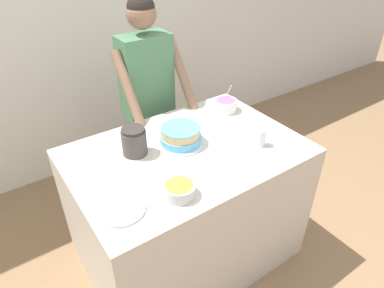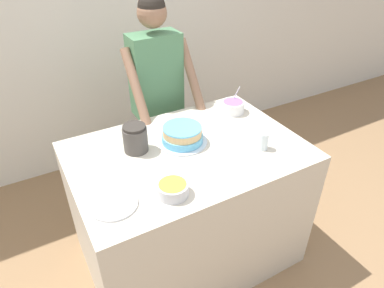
{
  "view_description": "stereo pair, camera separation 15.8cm",
  "coord_description": "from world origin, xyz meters",
  "px_view_note": "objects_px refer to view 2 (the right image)",
  "views": [
    {
      "loc": [
        -0.95,
        -0.94,
        2.12
      ],
      "look_at": [
        0.0,
        0.43,
        1.01
      ],
      "focal_mm": 32.0,
      "sensor_mm": 36.0,
      "label": 1
    },
    {
      "loc": [
        -0.81,
        -1.02,
        2.12
      ],
      "look_at": [
        0.0,
        0.43,
        1.01
      ],
      "focal_mm": 32.0,
      "sensor_mm": 36.0,
      "label": 2
    }
  ],
  "objects_px": {
    "person_baker": "(157,86)",
    "frosting_bowl_purple": "(233,106)",
    "drinking_glass": "(263,141)",
    "frosting_bowl_orange": "(173,189)",
    "cake": "(182,135)",
    "ceramic_plate": "(113,204)",
    "stoneware_jar": "(135,138)"
  },
  "relations": [
    {
      "from": "frosting_bowl_purple",
      "to": "stoneware_jar",
      "type": "bearing_deg",
      "value": -171.62
    },
    {
      "from": "person_baker",
      "to": "frosting_bowl_purple",
      "type": "xyz_separation_m",
      "value": [
        0.39,
        -0.46,
        -0.06
      ]
    },
    {
      "from": "person_baker",
      "to": "cake",
      "type": "bearing_deg",
      "value": -100.59
    },
    {
      "from": "drinking_glass",
      "to": "frosting_bowl_orange",
      "type": "bearing_deg",
      "value": -171.23
    },
    {
      "from": "cake",
      "to": "frosting_bowl_purple",
      "type": "height_order",
      "value": "frosting_bowl_purple"
    },
    {
      "from": "frosting_bowl_orange",
      "to": "ceramic_plate",
      "type": "height_order",
      "value": "frosting_bowl_orange"
    },
    {
      "from": "frosting_bowl_purple",
      "to": "stoneware_jar",
      "type": "height_order",
      "value": "frosting_bowl_purple"
    },
    {
      "from": "ceramic_plate",
      "to": "drinking_glass",
      "type": "bearing_deg",
      "value": 1.68
    },
    {
      "from": "cake",
      "to": "stoneware_jar",
      "type": "distance_m",
      "value": 0.29
    },
    {
      "from": "frosting_bowl_purple",
      "to": "stoneware_jar",
      "type": "xyz_separation_m",
      "value": [
        -0.79,
        -0.12,
        0.04
      ]
    },
    {
      "from": "cake",
      "to": "frosting_bowl_purple",
      "type": "xyz_separation_m",
      "value": [
        0.5,
        0.18,
        -0.01
      ]
    },
    {
      "from": "person_baker",
      "to": "stoneware_jar",
      "type": "distance_m",
      "value": 0.7
    },
    {
      "from": "frosting_bowl_purple",
      "to": "ceramic_plate",
      "type": "xyz_separation_m",
      "value": [
        -1.06,
        -0.5,
        -0.04
      ]
    },
    {
      "from": "frosting_bowl_orange",
      "to": "ceramic_plate",
      "type": "xyz_separation_m",
      "value": [
        -0.29,
        0.07,
        -0.03
      ]
    },
    {
      "from": "ceramic_plate",
      "to": "cake",
      "type": "bearing_deg",
      "value": 30.37
    },
    {
      "from": "drinking_glass",
      "to": "cake",
      "type": "bearing_deg",
      "value": 142.8
    },
    {
      "from": "stoneware_jar",
      "to": "cake",
      "type": "bearing_deg",
      "value": -12.49
    },
    {
      "from": "person_baker",
      "to": "stoneware_jar",
      "type": "xyz_separation_m",
      "value": [
        -0.4,
        -0.57,
        -0.02
      ]
    },
    {
      "from": "person_baker",
      "to": "drinking_glass",
      "type": "bearing_deg",
      "value": -73.61
    },
    {
      "from": "ceramic_plate",
      "to": "person_baker",
      "type": "bearing_deg",
      "value": 54.91
    },
    {
      "from": "cake",
      "to": "frosting_bowl_purple",
      "type": "distance_m",
      "value": 0.54
    },
    {
      "from": "person_baker",
      "to": "drinking_glass",
      "type": "distance_m",
      "value": 0.97
    },
    {
      "from": "person_baker",
      "to": "cake",
      "type": "relative_size",
      "value": 5.51
    },
    {
      "from": "cake",
      "to": "frosting_bowl_orange",
      "type": "xyz_separation_m",
      "value": [
        -0.27,
        -0.4,
        -0.02
      ]
    },
    {
      "from": "cake",
      "to": "ceramic_plate",
      "type": "bearing_deg",
      "value": -149.63
    },
    {
      "from": "frosting_bowl_orange",
      "to": "stoneware_jar",
      "type": "distance_m",
      "value": 0.47
    },
    {
      "from": "drinking_glass",
      "to": "frosting_bowl_purple",
      "type": "bearing_deg",
      "value": 76.81
    },
    {
      "from": "person_baker",
      "to": "cake",
      "type": "distance_m",
      "value": 0.65
    },
    {
      "from": "person_baker",
      "to": "frosting_bowl_purple",
      "type": "bearing_deg",
      "value": -49.74
    },
    {
      "from": "frosting_bowl_purple",
      "to": "frosting_bowl_orange",
      "type": "xyz_separation_m",
      "value": [
        -0.77,
        -0.58,
        -0.01
      ]
    },
    {
      "from": "stoneware_jar",
      "to": "frosting_bowl_purple",
      "type": "bearing_deg",
      "value": 8.38
    },
    {
      "from": "person_baker",
      "to": "frosting_bowl_purple",
      "type": "distance_m",
      "value": 0.6
    }
  ]
}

